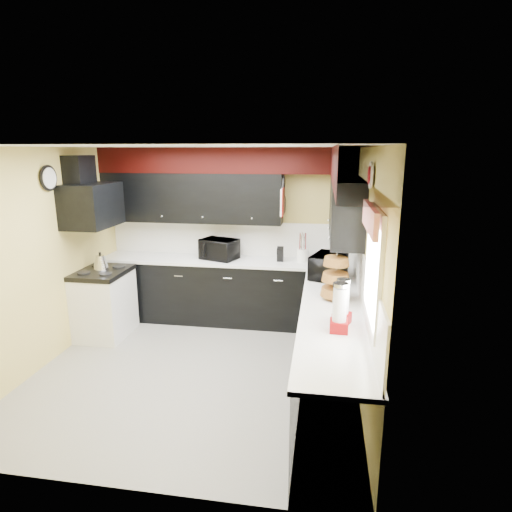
{
  "coord_description": "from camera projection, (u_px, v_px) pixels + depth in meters",
  "views": [
    {
      "loc": [
        1.37,
        -4.29,
        2.47
      ],
      "look_at": [
        0.56,
        0.77,
        1.19
      ],
      "focal_mm": 30.0,
      "sensor_mm": 36.0,
      "label": 1
    }
  ],
  "objects": [
    {
      "name": "ground",
      "position": [
        197.0,
        370.0,
        4.92
      ],
      "size": [
        3.6,
        3.6,
        0.0
      ],
      "primitive_type": "plane",
      "color": "gray",
      "rests_on": "ground"
    },
    {
      "name": "wall_back",
      "position": [
        229.0,
        234.0,
        6.34
      ],
      "size": [
        3.6,
        0.06,
        2.5
      ],
      "primitive_type": "cube",
      "color": "#E0C666",
      "rests_on": "ground"
    },
    {
      "name": "wall_right",
      "position": [
        364.0,
        273.0,
        4.34
      ],
      "size": [
        0.06,
        3.6,
        2.5
      ],
      "primitive_type": "cube",
      "color": "#E0C666",
      "rests_on": "ground"
    },
    {
      "name": "wall_left",
      "position": [
        42.0,
        259.0,
        4.89
      ],
      "size": [
        0.06,
        3.6,
        2.5
      ],
      "primitive_type": "cube",
      "color": "#E0C666",
      "rests_on": "ground"
    },
    {
      "name": "ceiling",
      "position": [
        189.0,
        146.0,
        4.31
      ],
      "size": [
        3.6,
        3.6,
        0.06
      ],
      "primitive_type": "cube",
      "color": "white",
      "rests_on": "wall_back"
    },
    {
      "name": "cab_back",
      "position": [
        226.0,
        292.0,
        6.25
      ],
      "size": [
        3.6,
        0.6,
        0.9
      ],
      "primitive_type": "cube",
      "color": "black",
      "rests_on": "ground"
    },
    {
      "name": "cab_right",
      "position": [
        331.0,
        356.0,
        4.29
      ],
      "size": [
        0.6,
        3.0,
        0.9
      ],
      "primitive_type": "cube",
      "color": "black",
      "rests_on": "ground"
    },
    {
      "name": "counter_back",
      "position": [
        225.0,
        261.0,
        6.13
      ],
      "size": [
        3.62,
        0.64,
        0.04
      ],
      "primitive_type": "cube",
      "color": "white",
      "rests_on": "cab_back"
    },
    {
      "name": "counter_right",
      "position": [
        333.0,
        312.0,
        4.18
      ],
      "size": [
        0.64,
        3.02,
        0.04
      ],
      "primitive_type": "cube",
      "color": "white",
      "rests_on": "cab_right"
    },
    {
      "name": "splash_back",
      "position": [
        229.0,
        238.0,
        6.35
      ],
      "size": [
        3.6,
        0.02,
        0.5
      ],
      "primitive_type": "cube",
      "color": "white",
      "rests_on": "counter_back"
    },
    {
      "name": "splash_right",
      "position": [
        363.0,
        279.0,
        4.36
      ],
      "size": [
        0.02,
        3.6,
        0.5
      ],
      "primitive_type": "cube",
      "color": "white",
      "rests_on": "counter_right"
    },
    {
      "name": "upper_back",
      "position": [
        192.0,
        198.0,
        6.12
      ],
      "size": [
        2.6,
        0.35,
        0.7
      ],
      "primitive_type": "cube",
      "color": "black",
      "rests_on": "wall_back"
    },
    {
      "name": "upper_right",
      "position": [
        345.0,
        207.0,
        5.1
      ],
      "size": [
        0.35,
        1.8,
        0.7
      ],
      "primitive_type": "cube",
      "color": "black",
      "rests_on": "wall_right"
    },
    {
      "name": "soffit_back",
      "position": [
        225.0,
        160.0,
        5.91
      ],
      "size": [
        3.6,
        0.36,
        0.35
      ],
      "primitive_type": "cube",
      "color": "black",
      "rests_on": "wall_back"
    },
    {
      "name": "soffit_right",
      "position": [
        353.0,
        166.0,
        3.94
      ],
      "size": [
        0.36,
        3.24,
        0.35
      ],
      "primitive_type": "cube",
      "color": "black",
      "rests_on": "wall_right"
    },
    {
      "name": "stove",
      "position": [
        105.0,
        305.0,
        5.76
      ],
      "size": [
        0.6,
        0.75,
        0.86
      ],
      "primitive_type": "cube",
      "color": "white",
      "rests_on": "ground"
    },
    {
      "name": "cooktop",
      "position": [
        102.0,
        272.0,
        5.65
      ],
      "size": [
        0.62,
        0.77,
        0.06
      ],
      "primitive_type": "cube",
      "color": "black",
      "rests_on": "stove"
    },
    {
      "name": "hood",
      "position": [
        92.0,
        205.0,
        5.44
      ],
      "size": [
        0.5,
        0.78,
        0.55
      ],
      "primitive_type": "cube",
      "color": "black",
      "rests_on": "wall_left"
    },
    {
      "name": "hood_duct",
      "position": [
        79.0,
        172.0,
        5.36
      ],
      "size": [
        0.24,
        0.4,
        0.4
      ],
      "primitive_type": "cube",
      "color": "black",
      "rests_on": "wall_left"
    },
    {
      "name": "window",
      "position": [
        374.0,
        268.0,
        3.41
      ],
      "size": [
        0.03,
        0.86,
        0.96
      ],
      "primitive_type": null,
      "color": "white",
      "rests_on": "wall_right"
    },
    {
      "name": "valance",
      "position": [
        370.0,
        218.0,
        3.32
      ],
      "size": [
        0.04,
        0.88,
        0.2
      ],
      "primitive_type": "cube",
      "color": "red",
      "rests_on": "wall_right"
    },
    {
      "name": "pan_top",
      "position": [
        284.0,
        185.0,
        5.79
      ],
      "size": [
        0.03,
        0.22,
        0.4
      ],
      "primitive_type": null,
      "color": "black",
      "rests_on": "upper_back"
    },
    {
      "name": "pan_mid",
      "position": [
        282.0,
        205.0,
        5.73
      ],
      "size": [
        0.03,
        0.28,
        0.46
      ],
      "primitive_type": null,
      "color": "black",
      "rests_on": "upper_back"
    },
    {
      "name": "pan_low",
      "position": [
        284.0,
        205.0,
        5.99
      ],
      "size": [
        0.03,
        0.24,
        0.42
      ],
      "primitive_type": null,
      "color": "black",
      "rests_on": "upper_back"
    },
    {
      "name": "cut_board",
      "position": [
        282.0,
        202.0,
        5.6
      ],
      "size": [
        0.03,
        0.26,
        0.35
      ],
      "primitive_type": "cube",
      "color": "white",
      "rests_on": "upper_back"
    },
    {
      "name": "baskets",
      "position": [
        336.0,
        277.0,
        4.45
      ],
      "size": [
        0.27,
        0.27,
        0.5
      ],
      "primitive_type": null,
      "color": "brown",
      "rests_on": "upper_right"
    },
    {
      "name": "clock",
      "position": [
        48.0,
        178.0,
        4.91
      ],
      "size": [
        0.03,
        0.3,
        0.3
      ],
      "primitive_type": null,
      "color": "black",
      "rests_on": "wall_left"
    },
    {
      "name": "deco_plate",
      "position": [
        371.0,
        175.0,
        3.77
      ],
      "size": [
        0.03,
        0.24,
        0.24
      ],
      "primitive_type": null,
      "color": "white",
      "rests_on": "wall_right"
    },
    {
      "name": "toaster_oven",
      "position": [
        219.0,
        249.0,
        6.12
      ],
      "size": [
        0.61,
        0.56,
        0.29
      ],
      "primitive_type": "imported",
      "rotation": [
        0.0,
        0.0,
        -0.35
      ],
      "color": "black",
      "rests_on": "counter_back"
    },
    {
      "name": "microwave",
      "position": [
        328.0,
        266.0,
        5.22
      ],
      "size": [
        0.5,
        0.61,
        0.29
      ],
      "primitive_type": "imported",
      "rotation": [
        0.0,
        0.0,
        1.27
      ],
      "color": "black",
      "rests_on": "counter_right"
    },
    {
      "name": "utensil_crock",
      "position": [
        302.0,
        255.0,
        5.99
      ],
      "size": [
        0.22,
        0.22,
        0.18
      ],
      "primitive_type": "cylinder",
      "rotation": [
        0.0,
        0.0,
        -0.42
      ],
      "color": "white",
      "rests_on": "counter_back"
    },
    {
      "name": "knife_block",
      "position": [
        280.0,
        254.0,
        6.0
      ],
      "size": [
        0.09,
        0.13,
        0.2
      ],
      "primitive_type": "cube",
      "rotation": [
        0.0,
        0.0,
        0.04
      ],
      "color": "black",
      "rests_on": "counter_back"
    },
    {
      "name": "kettle",
      "position": [
        101.0,
        262.0,
        5.7
      ],
      "size": [
        0.24,
        0.24,
        0.18
      ],
      "primitive_type": null,
      "rotation": [
        0.0,
        0.0,
        0.2
      ],
      "color": "#A4A4A8",
      "rests_on": "cooktop"
    },
    {
      "name": "dispenser_a",
      "position": [
        343.0,
        303.0,
        3.83
      ],
      "size": [
        0.19,
        0.19,
        0.39
      ],
      "primitive_type": null,
      "rotation": [
        0.0,
        0.0,
        -0.38
      ],
      "color": "maroon",
      "rests_on": "counter_right"
    },
    {
      "name": "dispenser_b",
      "position": [
        340.0,
        309.0,
        3.65
      ],
      "size": [
        0.16,
        0.16,
        0.42
      ],
      "primitive_type": null,
      "rotation": [
        0.0,
        0.0,
        -0.02
      ],
      "color": "maroon",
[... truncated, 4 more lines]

